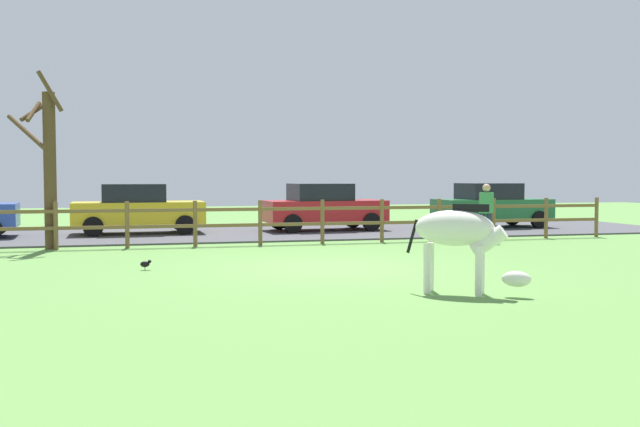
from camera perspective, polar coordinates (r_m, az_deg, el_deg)
The scene contains 10 objects.
ground_plane at distance 14.11m, azimuth 0.92°, elevation -4.44°, with size 60.00×60.00×0.00m, color #5B8C42.
parking_asphalt at distance 23.17m, azimuth -5.04°, elevation -1.47°, with size 28.00×7.40×0.05m, color #47474C.
paddock_fence at distance 18.79m, azimuth -4.91°, elevation -0.50°, with size 20.83×0.11×1.21m.
bare_tree at distance 18.89m, azimuth -21.34°, elevation 3.81°, with size 1.38×1.70×4.46m.
zebra at distance 11.08m, azimuth 11.36°, elevation -1.73°, with size 1.66×1.30×1.41m.
crow_on_grass at distance 14.12m, azimuth -14.08°, elevation -4.01°, with size 0.21×0.10×0.20m.
parked_car_yellow at distance 22.61m, azimuth -14.69°, elevation 0.41°, with size 4.07×2.01×1.56m.
parked_car_green at distance 25.32m, azimuth 13.82°, elevation 0.69°, with size 4.07×2.02×1.56m.
parked_car_red at distance 23.22m, azimuth 0.27°, elevation 0.57°, with size 4.12×2.14×1.56m.
visitor_near_fence at distance 19.94m, azimuth 13.44°, elevation 0.27°, with size 0.41×0.31×1.64m.
Camera 1 is at (-3.62, -13.51, 1.83)m, focal length 39.13 mm.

